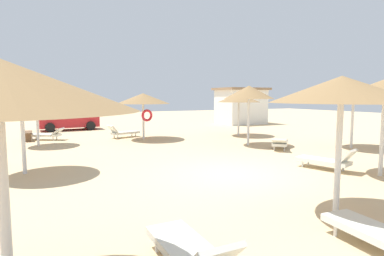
# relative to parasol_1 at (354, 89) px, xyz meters

# --- Properties ---
(ground_plane) EXTENTS (80.00, 80.00, 0.00)m
(ground_plane) POSITION_rel_parasol_1_xyz_m (-7.84, -1.84, -2.80)
(ground_plane) COLOR #D1B284
(parasol_1) EXTENTS (2.97, 2.97, 3.16)m
(parasol_1) POSITION_rel_parasol_1_xyz_m (0.00, 0.00, 0.00)
(parasol_1) COLOR silver
(parasol_1) RESTS_ON ground
(parasol_2) EXTENTS (2.48, 2.48, 2.97)m
(parasol_2) POSITION_rel_parasol_1_xyz_m (-3.84, 2.92, -0.17)
(parasol_2) COLOR silver
(parasol_2) RESTS_ON ground
(parasol_4) EXTENTS (2.36, 2.36, 2.60)m
(parasol_4) POSITION_rel_parasol_1_xyz_m (-13.35, 7.28, -0.46)
(parasol_4) COLOR silver
(parasol_4) RESTS_ON ground
(parasol_5) EXTENTS (3.02, 3.02, 2.62)m
(parasol_5) POSITION_rel_parasol_1_xyz_m (-7.93, 7.29, -0.50)
(parasol_5) COLOR silver
(parasol_5) RESTS_ON ground
(parasol_6) EXTENTS (2.81, 2.81, 2.85)m
(parasol_6) POSITION_rel_parasol_1_xyz_m (-7.84, -5.56, -0.23)
(parasol_6) COLOR silver
(parasol_6) RESTS_ON ground
(parasol_7) EXTENTS (2.81, 2.81, 3.03)m
(parasol_7) POSITION_rel_parasol_1_xyz_m (-13.72, 1.19, -0.13)
(parasol_7) COLOR silver
(parasol_7) RESTS_ON ground
(parasol_8) EXTENTS (2.62, 2.62, 2.60)m
(parasol_8) POSITION_rel_parasol_1_xyz_m (-2.11, 6.29, -0.47)
(parasol_8) COLOR silver
(parasol_8) RESTS_ON ground
(lounger_0) EXTENTS (0.66, 1.88, 0.76)m
(lounger_0) POSITION_rel_parasol_1_xyz_m (-11.42, -6.11, -2.48)
(lounger_0) COLOR silver
(lounger_0) RESTS_ON ground
(lounger_2) EXTENTS (1.80, 1.81, 0.61)m
(lounger_2) POSITION_rel_parasol_1_xyz_m (-3.27, 1.23, -2.50)
(lounger_2) COLOR silver
(lounger_2) RESTS_ON ground
(lounger_3) EXTENTS (1.17, 1.96, 0.79)m
(lounger_3) POSITION_rel_parasol_1_xyz_m (-4.67, -2.60, -2.48)
(lounger_3) COLOR silver
(lounger_3) RESTS_ON ground
(lounger_4) EXTENTS (1.97, 1.47, 0.69)m
(lounger_4) POSITION_rel_parasol_1_xyz_m (-12.93, 9.35, -2.49)
(lounger_4) COLOR silver
(lounger_4) RESTS_ON ground
(lounger_5) EXTENTS (1.96, 1.13, 0.79)m
(lounger_5) POSITION_rel_parasol_1_xyz_m (-8.83, 8.51, -2.48)
(lounger_5) COLOR silver
(lounger_5) RESTS_ON ground
(bench_0) EXTENTS (0.42, 1.50, 0.49)m
(bench_0) POSITION_rel_parasol_1_xyz_m (-13.87, 9.58, -2.46)
(bench_0) COLOR brown
(bench_0) RESTS_ON ground
(parked_car) EXTENTS (4.07, 2.12, 1.72)m
(parked_car) POSITION_rel_parasol_1_xyz_m (-11.37, 14.42, -1.98)
(parked_car) COLOR #B21E23
(parked_car) RESTS_ON ground
(beach_cabana) EXTENTS (4.13, 3.41, 3.19)m
(beach_cabana) POSITION_rel_parasol_1_xyz_m (2.92, 13.30, -1.18)
(beach_cabana) COLOR white
(beach_cabana) RESTS_ON ground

